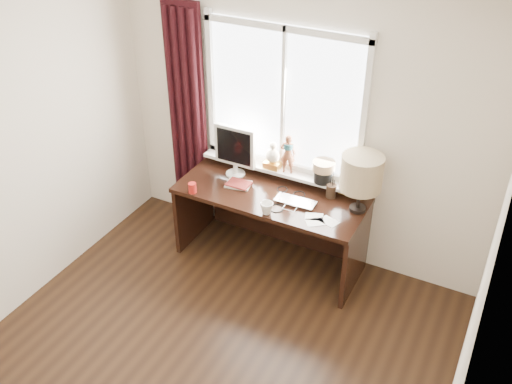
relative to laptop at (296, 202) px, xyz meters
The scene contains 16 objects.
ceiling 2.44m from the laptop, 95.70° to the right, with size 3.50×4.00×0.00m, color white.
wall_back 0.69m from the laptop, 111.29° to the left, with size 3.50×2.60×0.00m, color beige.
wall_right 2.31m from the laptop, 45.02° to the right, with size 4.00×2.60×0.00m, color beige.
laptop is the anchor object (origin of this frame).
mug 0.30m from the laptop, 121.91° to the right, with size 0.11×0.10×0.11m, color white.
red_cup 0.92m from the laptop, 163.47° to the right, with size 0.07×0.07×0.09m, color #9D1711.
window 0.72m from the laptop, 129.33° to the left, with size 1.52×0.22×1.40m.
curtain 1.37m from the laptop, 166.33° to the left, with size 0.38×0.09×2.25m.
desk 0.39m from the laptop, 152.56° to the left, with size 1.70×0.70×0.75m.
monitor 0.77m from the laptop, 165.33° to the left, with size 0.40×0.18×0.49m.
notebook_stack 0.58m from the laptop, behind, with size 0.25×0.20×0.03m.
brush_holder 0.33m from the laptop, 45.32° to the left, with size 0.09×0.09×0.25m.
icon_frame 0.46m from the laptop, 45.20° to the left, with size 0.10×0.03×0.13m.
table_lamp 0.63m from the laptop, 16.19° to the left, with size 0.35×0.35×0.52m.
loose_papers 0.31m from the laptop, 26.95° to the right, with size 0.31×0.23×0.00m.
desk_cables 0.11m from the laptop, behind, with size 0.29×0.44×0.01m.
Camera 1 is at (1.72, -2.19, 3.51)m, focal length 40.00 mm.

